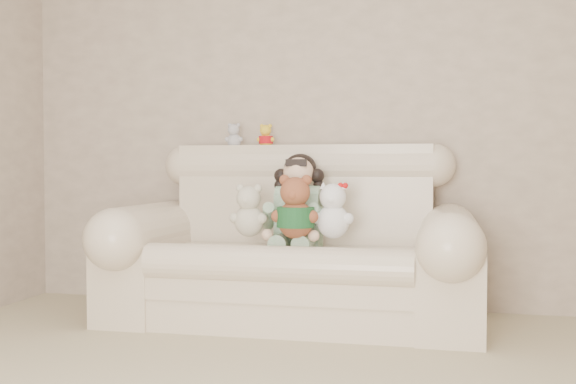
{
  "coord_description": "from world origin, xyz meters",
  "views": [
    {
      "loc": [
        0.49,
        -1.82,
        0.88
      ],
      "look_at": [
        -0.35,
        1.9,
        0.75
      ],
      "focal_mm": 42.79,
      "sensor_mm": 36.0,
      "label": 1
    }
  ],
  "objects_px": {
    "seated_child": "(299,200)",
    "cream_teddy": "(249,205)",
    "sofa": "(292,232)",
    "brown_teddy": "(295,201)",
    "white_cat": "(333,205)"
  },
  "relations": [
    {
      "from": "white_cat",
      "to": "sofa",
      "type": "bearing_deg",
      "value": 156.25
    },
    {
      "from": "seated_child",
      "to": "white_cat",
      "type": "distance_m",
      "value": 0.29
    },
    {
      "from": "seated_child",
      "to": "white_cat",
      "type": "bearing_deg",
      "value": -34.89
    },
    {
      "from": "sofa",
      "to": "seated_child",
      "type": "bearing_deg",
      "value": 73.88
    },
    {
      "from": "seated_child",
      "to": "white_cat",
      "type": "height_order",
      "value": "seated_child"
    },
    {
      "from": "seated_child",
      "to": "cream_teddy",
      "type": "relative_size",
      "value": 1.62
    },
    {
      "from": "seated_child",
      "to": "white_cat",
      "type": "xyz_separation_m",
      "value": [
        0.23,
        -0.18,
        -0.02
      ]
    },
    {
      "from": "sofa",
      "to": "seated_child",
      "type": "relative_size",
      "value": 3.76
    },
    {
      "from": "seated_child",
      "to": "cream_teddy",
      "type": "xyz_separation_m",
      "value": [
        -0.25,
        -0.19,
        -0.03
      ]
    },
    {
      "from": "sofa",
      "to": "white_cat",
      "type": "distance_m",
      "value": 0.32
    },
    {
      "from": "seated_child",
      "to": "brown_teddy",
      "type": "height_order",
      "value": "seated_child"
    },
    {
      "from": "brown_teddy",
      "to": "cream_teddy",
      "type": "xyz_separation_m",
      "value": [
        -0.28,
        0.06,
        -0.03
      ]
    },
    {
      "from": "seated_child",
      "to": "brown_teddy",
      "type": "xyz_separation_m",
      "value": [
        0.03,
        -0.25,
        0.0
      ]
    },
    {
      "from": "seated_child",
      "to": "brown_teddy",
      "type": "relative_size",
      "value": 1.37
    },
    {
      "from": "sofa",
      "to": "seated_child",
      "type": "height_order",
      "value": "sofa"
    }
  ]
}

